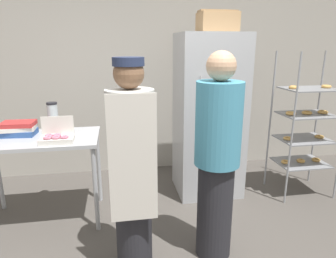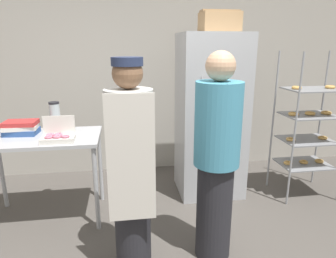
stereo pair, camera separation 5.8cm
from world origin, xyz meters
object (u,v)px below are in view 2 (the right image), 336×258
at_px(blender_pitcher, 55,118).
at_px(cardboard_storage_box, 219,22).
at_px(baking_rack, 308,127).
at_px(donut_box, 58,137).
at_px(person_customer, 216,159).
at_px(binder_stack, 21,128).
at_px(person_baker, 131,166).
at_px(refrigerator, 211,117).

xyz_separation_m(blender_pitcher, cardboard_storage_box, (1.81, 0.15, 0.99)).
xyz_separation_m(baking_rack, cardboard_storage_box, (-1.05, 0.28, 1.18)).
height_order(donut_box, person_customer, person_customer).
bearing_deg(donut_box, cardboard_storage_box, 18.70).
distance_m(baking_rack, binder_stack, 3.17).
bearing_deg(blender_pitcher, baking_rack, -2.43).
xyz_separation_m(baking_rack, donut_box, (-2.75, -0.30, 0.10)).
bearing_deg(person_customer, baking_rack, 33.41).
distance_m(donut_box, person_baker, 0.93).
bearing_deg(baking_rack, binder_stack, 179.97).
xyz_separation_m(baking_rack, binder_stack, (-3.17, 0.00, 0.12)).
xyz_separation_m(refrigerator, donut_box, (-1.64, -0.54, -0.01)).
bearing_deg(blender_pitcher, refrigerator, 3.97).
height_order(binder_stack, cardboard_storage_box, cardboard_storage_box).
height_order(binder_stack, person_baker, person_baker).
distance_m(baking_rack, person_customer, 1.69).
distance_m(baking_rack, person_baker, 2.31).
xyz_separation_m(blender_pitcher, person_customer, (1.44, -1.05, -0.14)).
distance_m(refrigerator, donut_box, 1.72).
bearing_deg(donut_box, person_baker, -44.93).
relative_size(person_baker, person_customer, 0.97).
relative_size(blender_pitcher, binder_stack, 0.92).
bearing_deg(person_baker, cardboard_storage_box, 49.64).
relative_size(donut_box, person_baker, 0.18).
relative_size(refrigerator, person_customer, 1.10).
bearing_deg(refrigerator, binder_stack, -173.32).
bearing_deg(donut_box, baking_rack, 6.25).
height_order(baking_rack, blender_pitcher, baking_rack).
distance_m(blender_pitcher, binder_stack, 0.34).
xyz_separation_m(person_baker, person_customer, (0.68, 0.03, 0.01)).
xyz_separation_m(donut_box, person_baker, (0.66, -0.66, -0.06)).
relative_size(baking_rack, person_customer, 0.99).
height_order(donut_box, person_baker, person_baker).
distance_m(donut_box, cardboard_storage_box, 2.10).
relative_size(blender_pitcher, person_baker, 0.18).
bearing_deg(binder_stack, donut_box, -36.24).
distance_m(cardboard_storage_box, person_baker, 1.98).
bearing_deg(binder_stack, blender_pitcher, 20.84).
height_order(baking_rack, person_customer, person_customer).
bearing_deg(cardboard_storage_box, binder_stack, -172.64).
bearing_deg(refrigerator, donut_box, -161.63).
distance_m(refrigerator, blender_pitcher, 1.74).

